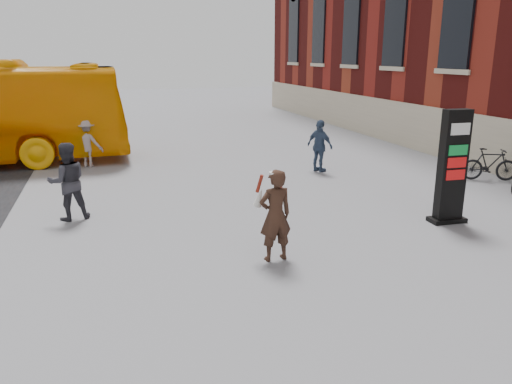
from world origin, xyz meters
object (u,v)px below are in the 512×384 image
object	(u,v)px
pedestrian_c	(320,146)
pedestrian_b	(88,143)
bike_7	(490,164)
woman	(275,214)
info_pylon	(452,167)
pedestrian_a	(68,182)

from	to	relation	value
pedestrian_c	pedestrian_b	bearing A→B (deg)	40.80
bike_7	woman	bearing A→B (deg)	139.14
info_pylon	pedestrian_c	world-z (taller)	info_pylon
pedestrian_a	pedestrian_b	bearing A→B (deg)	-104.79
info_pylon	woman	world-z (taller)	info_pylon
pedestrian_b	pedestrian_c	bearing A→B (deg)	-174.62
info_pylon	pedestrian_c	xyz separation A→B (m)	(-0.76, 5.60, -0.44)
info_pylon	woman	distance (m)	4.64
woman	bike_7	distance (m)	9.18
pedestrian_c	bike_7	bearing A→B (deg)	-146.98
info_pylon	pedestrian_c	distance (m)	5.66
pedestrian_b	pedestrian_c	size ratio (longest dim) A/B	0.96
pedestrian_a	pedestrian_c	world-z (taller)	pedestrian_a
pedestrian_b	bike_7	bearing A→B (deg)	-177.72
pedestrian_b	pedestrian_c	distance (m)	7.88
info_pylon	bike_7	world-z (taller)	info_pylon
pedestrian_b	pedestrian_c	xyz separation A→B (m)	(7.30, -2.96, 0.03)
info_pylon	pedestrian_b	bearing A→B (deg)	135.33
pedestrian_b	pedestrian_c	world-z (taller)	pedestrian_c
pedestrian_b	bike_7	xyz separation A→B (m)	(11.82, -5.55, -0.32)
info_pylon	pedestrian_c	size ratio (longest dim) A/B	1.52
pedestrian_a	pedestrian_b	distance (m)	5.85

